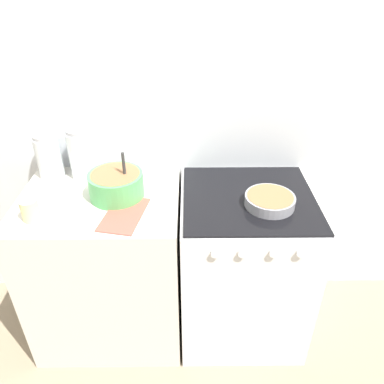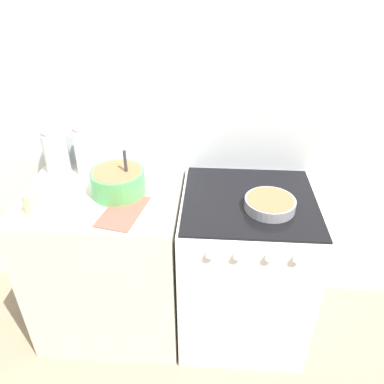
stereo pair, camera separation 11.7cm
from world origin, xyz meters
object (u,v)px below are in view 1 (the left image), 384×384
Objects in this scene: baking_pan at (270,200)px; tin_can at (30,210)px; storage_jar_left at (49,159)px; storage_jar_middle at (84,156)px; mixing_bowl at (116,183)px; stove at (242,265)px.

tin_can is (-1.12, -0.10, 0.02)m from baking_pan.
storage_jar_left is 2.36× the size of tin_can.
storage_jar_middle reaches higher than baking_pan.
mixing_bowl reaches higher than baking_pan.
mixing_bowl is 0.44m from storage_jar_left.
storage_jar_middle is (-0.20, 0.21, 0.05)m from mixing_bowl.
stove is 3.79× the size of storage_jar_left.
baking_pan is 1.12m from tin_can.
stove is 1.16m from tin_can.
storage_jar_middle is (0.19, 0.00, 0.01)m from storage_jar_left.
storage_jar_middle is 0.44m from tin_can.
tin_can is (-0.36, -0.19, -0.02)m from mixing_bowl.
mixing_bowl reaches higher than tin_can.
storage_jar_left is at bearing 168.00° from stove.
storage_jar_middle is (-0.86, 0.22, 0.59)m from stove.
stove is 3.35× the size of storage_jar_middle.
tin_can is at bearing -170.17° from stove.
storage_jar_middle is at bearing 162.46° from baking_pan.
stove is at bearing 138.75° from baking_pan.
storage_jar_middle is (-0.95, 0.30, 0.09)m from baking_pan.
mixing_bowl is 0.41m from tin_can.
stove is 0.51m from baking_pan.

